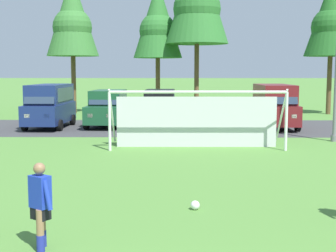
{
  "coord_description": "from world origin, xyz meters",
  "views": [
    {
      "loc": [
        0.83,
        -4.6,
        3.31
      ],
      "look_at": [
        0.63,
        9.2,
        1.71
      ],
      "focal_mm": 51.15,
      "sensor_mm": 36.0,
      "label": 1
    }
  ],
  "objects": [
    {
      "name": "parked_car_slot_far_left",
      "position": [
        -6.46,
        23.1,
        1.34
      ],
      "size": [
        2.3,
        4.85,
        2.52
      ],
      "color": "navy",
      "rests_on": "ground"
    },
    {
      "name": "soccer_ball",
      "position": [
        1.32,
        6.56,
        0.11
      ],
      "size": [
        0.22,
        0.22,
        0.22
      ],
      "color": "white",
      "rests_on": "ground"
    },
    {
      "name": "parking_lot_strip",
      "position": [
        0.0,
        23.27,
        0.0
      ],
      "size": [
        52.0,
        8.4,
        0.01
      ],
      "primitive_type": "cube",
      "color": "#3D3D3F",
      "rests_on": "ground"
    },
    {
      "name": "tree_center_back",
      "position": [
        -0.54,
        33.95,
        7.15
      ],
      "size": [
        3.9,
        3.9,
        10.4
      ],
      "color": "brown",
      "rests_on": "ground"
    },
    {
      "name": "parked_car_slot_center_right",
      "position": [
        6.59,
        23.06,
        1.34
      ],
      "size": [
        2.2,
        4.8,
        2.52
      ],
      "color": "maroon",
      "rests_on": "ground"
    },
    {
      "name": "ground_plane",
      "position": [
        0.0,
        15.0,
        0.0
      ],
      "size": [
        400.0,
        400.0,
        0.0
      ],
      "primitive_type": "plane",
      "color": "#518438"
    },
    {
      "name": "parked_car_slot_center",
      "position": [
        2.44,
        22.92,
        0.88
      ],
      "size": [
        2.11,
        4.24,
        1.72
      ],
      "color": "silver",
      "rests_on": "ground"
    },
    {
      "name": "parked_car_slot_left",
      "position": [
        -3.15,
        23.71,
        1.11
      ],
      "size": [
        2.36,
        4.71,
        2.16
      ],
      "color": "#194C2D",
      "rests_on": "ground"
    },
    {
      "name": "tree_right_edge",
      "position": [
        12.62,
        32.21,
        7.29
      ],
      "size": [
        3.98,
        3.98,
        10.6
      ],
      "color": "brown",
      "rests_on": "ground"
    },
    {
      "name": "parked_car_slot_center_left",
      "position": [
        -0.09,
        24.47,
        1.11
      ],
      "size": [
        2.2,
        4.63,
        2.16
      ],
      "color": "black",
      "rests_on": "ground"
    },
    {
      "name": "player_trailing_back",
      "position": [
        -1.65,
        3.97,
        0.82
      ],
      "size": [
        0.6,
        0.56,
        1.64
      ],
      "color": "#936B4C",
      "rests_on": "ground"
    },
    {
      "name": "soccer_goal",
      "position": [
        1.78,
        15.88,
        1.29
      ],
      "size": [
        7.44,
        2.02,
        2.57
      ],
      "color": "white",
      "rests_on": "ground"
    },
    {
      "name": "tree_mid_left",
      "position": [
        -7.07,
        32.7,
        7.34
      ],
      "size": [
        4.0,
        4.0,
        10.68
      ],
      "color": "brown",
      "rests_on": "ground"
    }
  ]
}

